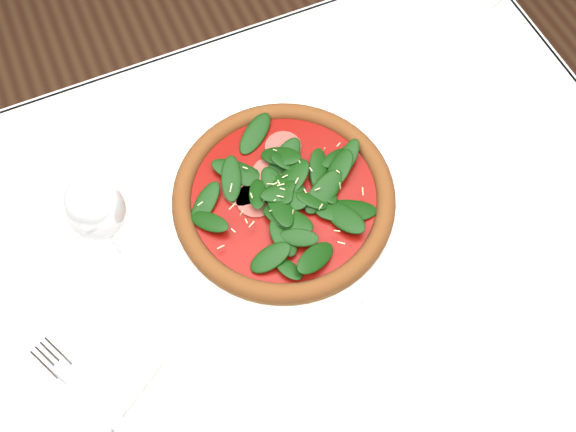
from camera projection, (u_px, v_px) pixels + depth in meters
name	position (u px, v px, depth m)	size (l,w,h in m)	color
ground	(270.00, 374.00, 1.58)	(6.00, 6.00, 0.00)	brown
dining_table	(260.00, 283.00, 1.00)	(1.21, 0.81, 0.75)	silver
plate	(284.00, 202.00, 0.94)	(0.37, 0.37, 0.02)	white
pizza	(284.00, 195.00, 0.92)	(0.38, 0.38, 0.04)	brown
wine_glass	(96.00, 210.00, 0.79)	(0.08, 0.08, 0.19)	silver
napkin	(97.00, 402.00, 0.82)	(0.17, 0.08, 0.01)	silver
fork	(77.00, 383.00, 0.82)	(0.10, 0.17, 0.00)	silver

